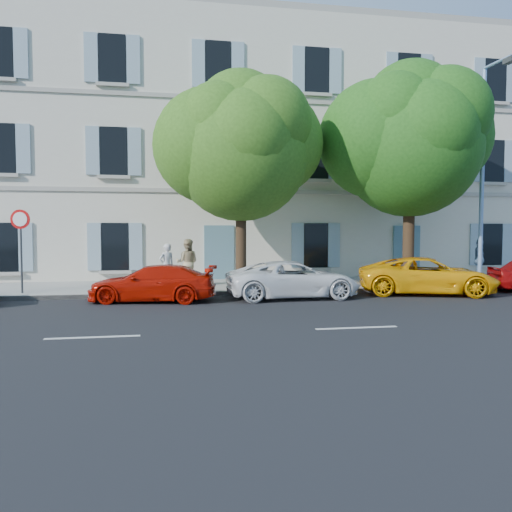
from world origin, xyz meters
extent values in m
plane|color=black|center=(0.00, 0.00, 0.00)|extent=(90.00, 90.00, 0.00)
cube|color=#A09E96|center=(0.00, 4.45, 0.07)|extent=(36.00, 4.50, 0.15)
cube|color=#9E998E|center=(0.00, 2.28, 0.08)|extent=(36.00, 0.16, 0.16)
cube|color=beige|center=(0.00, 10.20, 6.00)|extent=(28.00, 7.00, 12.00)
imported|color=#B51305|center=(-4.89, 1.26, 0.59)|extent=(4.31, 2.36, 1.18)
imported|color=white|center=(-0.20, 1.25, 0.63)|extent=(4.62, 2.25, 1.26)
imported|color=#FFAF0A|center=(4.77, 1.38, 0.67)|extent=(5.23, 3.51, 1.33)
cylinder|color=#3A2819|center=(-1.76, 2.92, 1.69)|extent=(0.39, 0.39, 3.09)
ellipsoid|color=#427D20|center=(-1.76, 2.92, 5.09)|extent=(4.94, 4.94, 5.43)
cylinder|color=#3A2819|center=(4.92, 3.16, 1.82)|extent=(0.44, 0.44, 3.35)
ellipsoid|color=#2B6F1C|center=(4.92, 3.16, 5.53)|extent=(5.43, 5.43, 5.98)
cylinder|color=#383A3D|center=(-9.31, 2.96, 1.36)|extent=(0.07, 0.07, 2.41)
cylinder|color=red|center=(-9.31, 2.93, 2.67)|extent=(0.66, 0.16, 0.66)
cylinder|color=#7293BF|center=(7.82, 2.83, 4.37)|extent=(0.17, 0.17, 8.43)
cylinder|color=#7293BF|center=(7.82, 2.09, 8.58)|extent=(0.17, 1.48, 0.11)
cube|color=#383A3D|center=(7.82, 1.35, 8.42)|extent=(0.28, 0.48, 0.19)
imported|color=silver|center=(-4.45, 3.76, 0.98)|extent=(0.72, 0.63, 1.65)
imported|color=tan|center=(-3.67, 4.13, 1.05)|extent=(0.98, 0.82, 1.81)
imported|color=slate|center=(8.45, 3.80, 1.04)|extent=(0.75, 1.13, 1.79)
camera|label=1|loc=(-4.36, -15.10, 2.34)|focal=35.00mm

